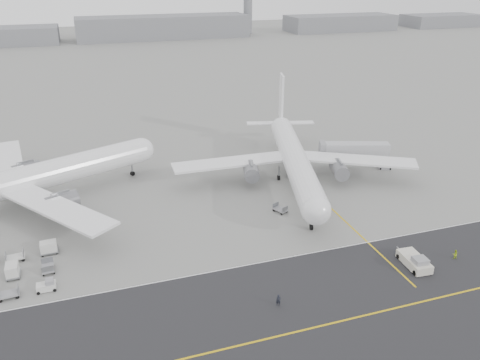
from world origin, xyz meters
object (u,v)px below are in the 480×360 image
object	(u,v)px
jet_bridge	(355,150)
ground_crew_a	(278,300)
airliner_a	(28,179)
airliner_b	(294,158)
ground_crew_b	(455,254)
control_tower	(248,9)
pushback_tug	(415,261)

from	to	relation	value
jet_bridge	ground_crew_a	xyz separation A→B (m)	(-34.97, -39.57, -3.44)
airliner_a	jet_bridge	distance (m)	69.21
airliner_a	ground_crew_a	xyz separation A→B (m)	(34.17, -42.60, -4.52)
airliner_a	ground_crew_a	world-z (taller)	airliner_a
jet_bridge	ground_crew_a	bearing A→B (deg)	-112.59
airliner_b	ground_crew_b	world-z (taller)	airliner_b
airliner_b	jet_bridge	world-z (taller)	airliner_b
airliner_a	ground_crew_a	bearing A→B (deg)	-163.67
control_tower	pushback_tug	bearing A→B (deg)	-103.66
airliner_b	pushback_tug	world-z (taller)	airliner_b
jet_bridge	ground_crew_b	world-z (taller)	jet_bridge
airliner_a	pushback_tug	size ratio (longest dim) A/B	6.63
control_tower	airliner_b	size ratio (longest dim) A/B	0.60
airliner_a	ground_crew_a	distance (m)	54.80
control_tower	ground_crew_b	distance (m)	282.40
control_tower	airliner_b	bearing A→B (deg)	-106.62
ground_crew_a	airliner_b	bearing A→B (deg)	82.52
airliner_b	ground_crew_a	size ratio (longest dim) A/B	28.61
airliner_a	control_tower	bearing A→B (deg)	-50.35
ground_crew_b	ground_crew_a	bearing A→B (deg)	20.40
airliner_a	jet_bridge	size ratio (longest dim) A/B	3.14
control_tower	jet_bridge	world-z (taller)	control_tower
pushback_tug	jet_bridge	distance (m)	39.34
jet_bridge	airliner_a	bearing A→B (deg)	-163.63
ground_crew_a	jet_bridge	bearing A→B (deg)	67.69
airliner_a	airliner_b	bearing A→B (deg)	-117.91
airliner_a	ground_crew_b	bearing A→B (deg)	-144.38
control_tower	airliner_a	distance (m)	266.20
control_tower	jet_bridge	xyz separation A→B (m)	(-55.51, -237.99, -11.91)
pushback_tug	jet_bridge	size ratio (longest dim) A/B	0.47
jet_bridge	ground_crew_a	world-z (taller)	jet_bridge
ground_crew_a	pushback_tug	bearing A→B (deg)	24.23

